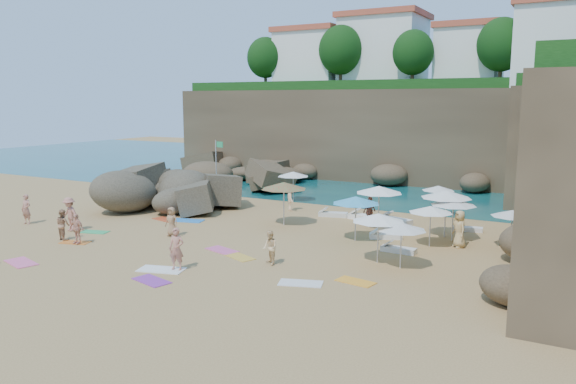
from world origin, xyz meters
The scene contains 48 objects.
ground centered at (0.00, 0.00, 0.00)m, with size 120.00×120.00×0.00m, color tan.
seawater centered at (0.00, 30.00, 0.00)m, with size 120.00×120.00×0.00m, color #0C4751.
cliff_back centered at (2.00, 25.00, 4.00)m, with size 44.00×8.00×8.00m, color brown.
rock_promontory centered at (-11.00, 16.00, 0.00)m, with size 12.00×7.00×2.00m, color brown, non-canonical shape.
clifftop_buildings centered at (2.96, 25.79, 11.24)m, with size 28.48×9.48×7.00m.
clifftop_trees centered at (4.78, 19.52, 11.26)m, with size 35.60×23.82×4.40m.
marina_masts centered at (-16.50, 30.00, 3.00)m, with size 3.10×0.10×6.00m.
rock_outcrop centered at (-7.52, 3.85, 0.00)m, with size 6.94×5.21×2.78m, color brown, non-canonical shape.
flag_pole centered at (-8.99, 11.53, 2.56)m, with size 0.78×0.20×4.00m.
parasol_0 centered at (-1.59, 10.33, 1.94)m, with size 2.24×2.24×2.12m.
parasol_1 centered at (8.68, 10.11, 1.73)m, with size 2.00×2.00×1.89m.
parasol_2 centered at (10.89, 4.22, 2.01)m, with size 2.32×2.32×2.19m.
parasol_3 centered at (10.37, 4.82, 2.28)m, with size 2.63×2.63×2.49m.
parasol_4 centered at (10.18, 2.51, 1.86)m, with size 2.14×2.14×2.02m.
parasol_6 centered at (1.56, 3.30, 2.29)m, with size 2.64×2.64×2.49m.
parasol_7 centered at (6.72, 4.82, 2.24)m, with size 2.59×2.59×2.45m.
parasol_8 centered at (13.72, 4.00, 1.75)m, with size 2.01×2.01×1.90m.
parasol_9 centered at (8.89, -1.35, 2.04)m, with size 2.35×2.35×2.22m.
parasol_10 centered at (6.55, 1.84, 2.11)m, with size 2.44×2.44×2.30m.
parasol_11 centered at (10.03, -1.68, 1.83)m, with size 2.11×2.11×2.00m.
lounger_0 centered at (7.78, 3.02, 0.13)m, with size 1.67×0.56×0.26m, color silver.
lounger_1 centered at (3.10, 6.80, 0.14)m, with size 1.76×0.59×0.27m, color silver.
lounger_2 centered at (11.18, 6.77, 0.12)m, with size 1.56×0.52×0.24m, color silver.
lounger_3 centered at (7.07, 6.85, 0.15)m, with size 1.95×0.65×0.30m, color white.
lounger_4 centered at (5.15, 6.82, 0.15)m, with size 1.99×0.66×0.31m, color white.
lounger_5 centered at (9.19, 0.74, 0.13)m, with size 1.64×0.55×0.26m, color silver.
towel_1 centered at (-4.94, -8.94, 0.02)m, with size 1.79×0.90×0.03m, color #E85A89.
towel_2 centered at (-5.71, -5.31, 0.01)m, with size 1.46×0.73×0.03m, color orange.
towel_3 centered at (-6.59, -3.22, 0.01)m, with size 1.48×0.74×0.03m, color #2EA359.
towel_5 centered at (1.23, -6.78, 0.02)m, with size 1.95×0.97×0.03m, color white.
towel_6 centered at (1.87, -8.09, 0.01)m, with size 1.67×0.83×0.03m, color purple.
towel_7 centered at (-5.41, 1.13, 0.01)m, with size 1.61×0.81×0.03m, color #C54622.
towel_8 centered at (-4.01, 1.51, 0.02)m, with size 1.89×0.94×0.03m, color #287CD7.
towel_9 centered at (1.65, -2.97, 0.01)m, with size 1.67×0.83×0.03m, color #D8548D.
towel_10 centered at (9.04, -4.30, 0.01)m, with size 1.53×0.77×0.03m, color orange.
towel_12 centered at (3.09, -3.56, 0.01)m, with size 1.50×0.75×0.03m, color gold.
towel_13 centered at (7.22, -5.52, 0.02)m, with size 1.71×0.86×0.03m, color silver.
person_stand_0 centered at (-11.65, -3.62, 0.87)m, with size 0.63×0.42×1.74m, color #B97661.
person_stand_1 centered at (-6.70, -5.17, 0.80)m, with size 0.78×0.60×1.60m, color #A97754.
person_stand_2 centered at (-0.08, 7.20, 0.83)m, with size 1.07×0.44×1.66m, color #EAB885.
person_stand_3 centered at (6.00, 5.33, 0.86)m, with size 1.01×0.42×1.72m, color #A56352.
person_stand_4 centered at (11.47, 3.08, 0.91)m, with size 0.89×0.49×1.83m, color tan.
person_stand_5 centered at (-8.39, 7.11, 0.88)m, with size 1.63×0.47×1.75m, color #B17858.
person_lie_0 centered at (-7.96, -3.68, 0.25)m, with size 1.19×1.84×0.49m, color #C17460.
person_lie_1 centered at (-5.38, -5.45, 0.18)m, with size 0.88×1.51×0.37m, color #E9A384.
person_lie_2 centered at (-2.30, -1.91, 0.20)m, with size 0.74×1.52×0.41m, color #9F744F.
person_lie_4 centered at (1.84, -6.48, 0.21)m, with size 0.65×1.79×0.43m, color #BB755D.
person_lie_5 centered at (4.90, -3.92, 0.28)m, with size 0.72×1.47×0.56m, color #F1C688.
Camera 1 is at (16.92, -24.28, 7.12)m, focal length 35.00 mm.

